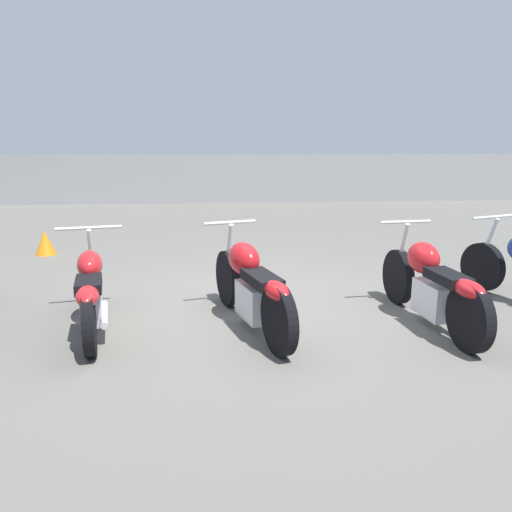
# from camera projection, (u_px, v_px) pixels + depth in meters

# --- Properties ---
(ground_plane) EXTENTS (60.00, 60.00, 0.00)m
(ground_plane) POSITION_uv_depth(u_px,v_px,m) (255.00, 307.00, 5.80)
(ground_plane) COLOR #5B5954
(fence_back) EXTENTS (40.00, 0.04, 1.50)m
(fence_back) POSITION_uv_depth(u_px,v_px,m) (228.00, 179.00, 15.52)
(fence_back) COLOR gray
(fence_back) RESTS_ON ground_plane
(motorcycle_slot_1) EXTENTS (0.74, 1.98, 0.97)m
(motorcycle_slot_1) POSITION_uv_depth(u_px,v_px,m) (91.00, 291.00, 5.03)
(motorcycle_slot_1) COLOR black
(motorcycle_slot_1) RESTS_ON ground_plane
(motorcycle_slot_2) EXTENTS (0.82, 2.09, 1.01)m
(motorcycle_slot_2) POSITION_uv_depth(u_px,v_px,m) (251.00, 285.00, 5.08)
(motorcycle_slot_2) COLOR black
(motorcycle_slot_2) RESTS_ON ground_plane
(motorcycle_slot_3) EXTENTS (0.60, 2.09, 1.01)m
(motorcycle_slot_3) POSITION_uv_depth(u_px,v_px,m) (432.00, 285.00, 5.15)
(motorcycle_slot_3) COLOR black
(motorcycle_slot_3) RESTS_ON ground_plane
(traffic_cone_far) EXTENTS (0.34, 0.34, 0.41)m
(traffic_cone_far) POSITION_uv_depth(u_px,v_px,m) (45.00, 243.00, 8.47)
(traffic_cone_far) COLOR orange
(traffic_cone_far) RESTS_ON ground_plane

